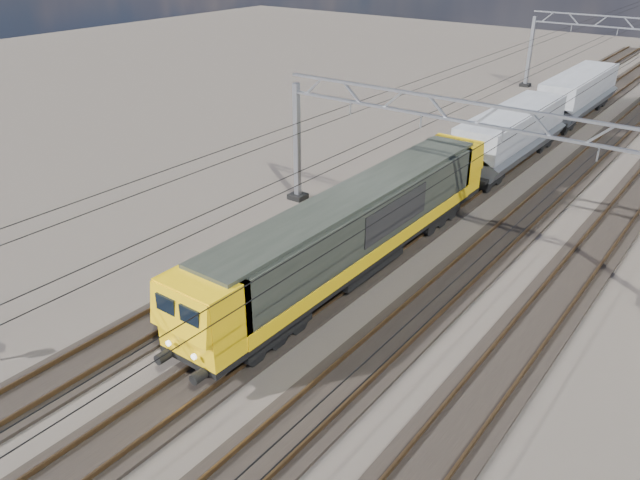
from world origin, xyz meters
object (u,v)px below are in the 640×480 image
Objects in this scene: catenary_gantry_mid at (456,168)px; hopper_wagon_lead at (511,133)px; catenary_gantry_far at (637,56)px; hopper_wagon_mid at (578,92)px; locomotive at (358,226)px.

catenary_gantry_mid reaches higher than hopper_wagon_lead.
catenary_gantry_far is at bearing 90.00° from catenary_gantry_mid.
catenary_gantry_mid is at bearing -80.93° from hopper_wagon_lead.
catenary_gantry_mid is 36.00m from catenary_gantry_far.
catenary_gantry_mid is at bearing -85.72° from hopper_wagon_mid.
hopper_wagon_lead is at bearing 90.00° from locomotive.
catenary_gantry_far is 1.53× the size of hopper_wagon_lead.
catenary_gantry_mid is at bearing -90.00° from catenary_gantry_far.
hopper_wagon_mid is at bearing -102.17° from catenary_gantry_far.
catenary_gantry_far reaches higher than locomotive.
hopper_wagon_lead is 14.20m from hopper_wagon_mid.
catenary_gantry_far is at bearing 87.22° from locomotive.
hopper_wagon_lead and hopper_wagon_mid have the same top height.
hopper_wagon_lead is at bearing -94.87° from catenary_gantry_far.
catenary_gantry_mid is 5.76m from locomotive.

